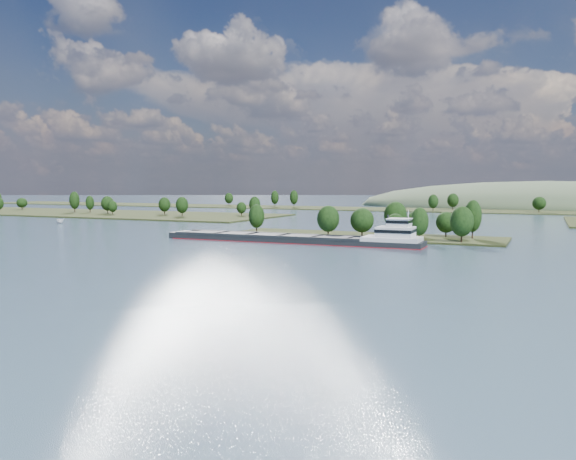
% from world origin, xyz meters
% --- Properties ---
extents(ground, '(1800.00, 1800.00, 0.00)m').
position_xyz_m(ground, '(0.00, 120.00, 0.00)').
color(ground, '#3D566A').
rests_on(ground, ground).
extents(tree_island, '(100.00, 32.17, 14.48)m').
position_xyz_m(tree_island, '(6.41, 179.12, 3.88)').
color(tree_island, black).
rests_on(tree_island, ground).
extents(left_bank, '(300.00, 80.00, 16.06)m').
position_xyz_m(left_bank, '(-228.86, 259.99, 0.94)').
color(left_bank, black).
rests_on(left_bank, ground).
extents(back_shoreline, '(900.00, 60.00, 15.10)m').
position_xyz_m(back_shoreline, '(7.55, 399.86, 0.69)').
color(back_shoreline, black).
rests_on(back_shoreline, ground).
extents(hill_west, '(320.00, 160.00, 44.00)m').
position_xyz_m(hill_west, '(60.00, 500.00, 0.00)').
color(hill_west, '#47593D').
rests_on(hill_west, ground).
extents(cargo_barge, '(89.34, 12.51, 12.06)m').
position_xyz_m(cargo_barge, '(-10.25, 152.49, 1.52)').
color(cargo_barge, black).
rests_on(cargo_barge, ground).
extents(motorboat, '(6.59, 4.44, 2.38)m').
position_xyz_m(motorboat, '(-155.21, 185.88, 1.19)').
color(motorboat, silver).
rests_on(motorboat, ground).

